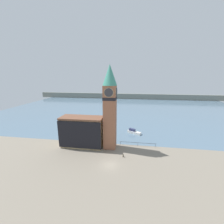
{
  "coord_description": "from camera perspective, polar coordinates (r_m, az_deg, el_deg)",
  "views": [
    {
      "loc": [
        5.61,
        -33.46,
        22.33
      ],
      "look_at": [
        -0.53,
        7.23,
        12.2
      ],
      "focal_mm": 24.0,
      "sensor_mm": 36.0,
      "label": 1
    }
  ],
  "objects": [
    {
      "name": "ground_plane",
      "position": [
        40.62,
        -0.83,
        -19.52
      ],
      "size": [
        160.0,
        160.0,
        0.0
      ],
      "primitive_type": "plane",
      "color": "gray"
    },
    {
      "name": "water",
      "position": [
        108.18,
        5.43,
        1.85
      ],
      "size": [
        160.0,
        120.0,
        0.0
      ],
      "color": "slate",
      "rests_on": "ground_plane"
    },
    {
      "name": "far_shoreline",
      "position": [
        147.15,
        6.36,
        6.0
      ],
      "size": [
        180.0,
        3.0,
        5.0
      ],
      "color": "gray",
      "rests_on": "water"
    },
    {
      "name": "pier_railing",
      "position": [
        50.24,
        9.77,
        -11.55
      ],
      "size": [
        11.79,
        0.08,
        1.09
      ],
      "color": "#333338",
      "rests_on": "ground_plane"
    },
    {
      "name": "clock_tower",
      "position": [
        44.57,
        -0.8,
        2.4
      ],
      "size": [
        4.22,
        4.22,
        25.41
      ],
      "color": "#935B42",
      "rests_on": "ground_plane"
    },
    {
      "name": "pier_building",
      "position": [
        48.84,
        -11.34,
        -7.38
      ],
      "size": [
        13.4,
        5.64,
        9.72
      ],
      "color": "tan",
      "rests_on": "ground_plane"
    },
    {
      "name": "boat_near",
      "position": [
        60.07,
        8.29,
        -7.46
      ],
      "size": [
        5.56,
        4.03,
        1.8
      ],
      "rotation": [
        0.0,
        0.0,
        -0.51
      ],
      "color": "silver",
      "rests_on": "water"
    },
    {
      "name": "mooring_bollard_near",
      "position": [
        43.76,
        4.3,
        -16.18
      ],
      "size": [
        0.35,
        0.35,
        0.86
      ],
      "color": "brown",
      "rests_on": "ground_plane"
    }
  ]
}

